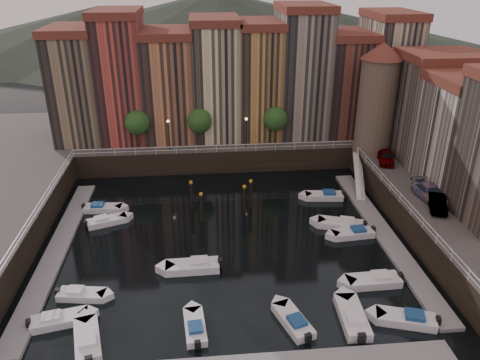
{
  "coord_description": "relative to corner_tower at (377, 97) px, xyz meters",
  "views": [
    {
      "loc": [
        -2.23,
        -40.42,
        25.15
      ],
      "look_at": [
        1.95,
        4.0,
        4.49
      ],
      "focal_mm": 35.0,
      "sensor_mm": 36.0,
      "label": 1
    }
  ],
  "objects": [
    {
      "name": "gangway",
      "position": [
        -2.9,
        -4.5,
        -8.28
      ],
      "size": [
        2.78,
        8.32,
        3.73
      ],
      "color": "white",
      "rests_on": "ground"
    },
    {
      "name": "ground",
      "position": [
        -20.0,
        -14.5,
        -10.19
      ],
      "size": [
        200.0,
        200.0,
        0.0
      ],
      "primitive_type": "plane",
      "color": "black",
      "rests_on": "ground"
    },
    {
      "name": "right_terrace",
      "position": [
        6.5,
        -10.7,
        -0.64
      ],
      "size": [
        9.3,
        24.3,
        14.0
      ],
      "color": "#685B4F",
      "rests_on": "quay_right"
    },
    {
      "name": "car_a",
      "position": [
        0.39,
        -4.07,
        -6.46
      ],
      "size": [
        2.79,
        4.61,
        1.47
      ],
      "primitive_type": "imported",
      "rotation": [
        0.0,
        0.0,
        -0.26
      ],
      "color": "gray",
      "rests_on": "quay_right"
    },
    {
      "name": "boat_right_1",
      "position": [
        -7.62,
        -23.29,
        -9.81
      ],
      "size": [
        4.96,
        1.91,
        1.13
      ],
      "rotation": [
        0.0,
        0.0,
        3.17
      ],
      "color": "silver",
      "rests_on": "ground"
    },
    {
      "name": "far_terrace",
      "position": [
        -16.69,
        9.0,
        0.76
      ],
      "size": [
        48.7,
        10.3,
        17.5
      ],
      "color": "#816C52",
      "rests_on": "quay_far"
    },
    {
      "name": "mountains",
      "position": [
        -18.28,
        95.5,
        -2.28
      ],
      "size": [
        145.0,
        100.0,
        18.0
      ],
      "color": "#2D382D",
      "rests_on": "ground"
    },
    {
      "name": "boat_extra_840",
      "position": [
        -23.12,
        -19.73,
        -9.8
      ],
      "size": [
        5.11,
        1.95,
        1.17
      ],
      "rotation": [
        0.0,
        0.0,
        3.16
      ],
      "color": "silver",
      "rests_on": "ground"
    },
    {
      "name": "boat_near_3",
      "position": [
        -10.94,
        -27.66,
        -9.8
      ],
      "size": [
        2.1,
        5.19,
        1.18
      ],
      "rotation": [
        0.0,
        0.0,
        1.52
      ],
      "color": "silver",
      "rests_on": "ground"
    },
    {
      "name": "boat_near_0",
      "position": [
        -30.84,
        -28.16,
        -9.82
      ],
      "size": [
        2.83,
        4.95,
        1.11
      ],
      "rotation": [
        0.0,
        0.0,
        1.82
      ],
      "color": "silver",
      "rests_on": "ground"
    },
    {
      "name": "boat_left_3",
      "position": [
        -32.39,
        -10.56,
        -9.86
      ],
      "size": [
        4.44,
        2.9,
        1.0
      ],
      "rotation": [
        0.0,
        0.0,
        0.35
      ],
      "color": "silver",
      "rests_on": "ground"
    },
    {
      "name": "corner_tower",
      "position": [
        0.0,
        0.0,
        0.0
      ],
      "size": [
        5.2,
        5.2,
        13.8
      ],
      "color": "#6B5B4C",
      "rests_on": "quay_right"
    },
    {
      "name": "railings",
      "position": [
        -20.0,
        -9.62,
        -6.41
      ],
      "size": [
        36.08,
        34.04,
        0.52
      ],
      "color": "white",
      "rests_on": "ground"
    },
    {
      "name": "dock_left",
      "position": [
        -36.2,
        -15.5,
        -10.02
      ],
      "size": [
        2.0,
        28.0,
        0.35
      ],
      "primitive_type": "cube",
      "color": "gray",
      "rests_on": "ground"
    },
    {
      "name": "boat_right_0",
      "position": [
        -6.79,
        -28.16,
        -9.83
      ],
      "size": [
        4.85,
        2.98,
        1.09
      ],
      "rotation": [
        0.0,
        0.0,
        2.84
      ],
      "color": "silver",
      "rests_on": "ground"
    },
    {
      "name": "mooring_pilings",
      "position": [
        -19.91,
        -9.38,
        -8.54
      ],
      "size": [
        6.95,
        3.36,
        3.78
      ],
      "color": "black",
      "rests_on": "ground"
    },
    {
      "name": "car_c",
      "position": [
        1.22,
        -14.02,
        -6.45
      ],
      "size": [
        2.6,
        5.31,
        1.49
      ],
      "primitive_type": "imported",
      "rotation": [
        0.0,
        0.0,
        0.1
      ],
      "color": "gray",
      "rests_on": "quay_right"
    },
    {
      "name": "boat_right_2",
      "position": [
        -6.94,
        -15.46,
        -9.85
      ],
      "size": [
        4.57,
        2.01,
        1.03
      ],
      "rotation": [
        0.0,
        0.0,
        3.23
      ],
      "color": "silver",
      "rests_on": "ground"
    },
    {
      "name": "promenade_trees",
      "position": [
        -21.33,
        3.7,
        -3.61
      ],
      "size": [
        21.2,
        3.2,
        5.2
      ],
      "color": "black",
      "rests_on": "quay_far"
    },
    {
      "name": "dock_right",
      "position": [
        -3.8,
        -15.5,
        -10.02
      ],
      "size": [
        2.0,
        28.0,
        0.35
      ],
      "primitive_type": "cube",
      "color": "gray",
      "rests_on": "ground"
    },
    {
      "name": "boat_left_1",
      "position": [
        -32.44,
        -22.73,
        -9.87
      ],
      "size": [
        4.23,
        2.06,
        0.95
      ],
      "rotation": [
        0.0,
        0.0,
        -0.15
      ],
      "color": "silver",
      "rests_on": "ground"
    },
    {
      "name": "street_lamps",
      "position": [
        -21.0,
        2.7,
        -4.3
      ],
      "size": [
        10.36,
        0.36,
        4.18
      ],
      "color": "black",
      "rests_on": "quay_far"
    },
    {
      "name": "car_b",
      "position": [
        0.94,
        -16.09,
        -6.51
      ],
      "size": [
        2.66,
        4.41,
        1.37
      ],
      "primitive_type": "imported",
      "rotation": [
        0.0,
        0.0,
        -0.31
      ],
      "color": "gray",
      "rests_on": "quay_right"
    },
    {
      "name": "boat_right_3",
      "position": [
        -7.63,
        -13.62,
        -9.81
      ],
      "size": [
        5.1,
        3.22,
        1.15
      ],
      "rotation": [
        0.0,
        0.0,
        2.82
      ],
      "color": "silver",
      "rests_on": "ground"
    },
    {
      "name": "boat_near_1",
      "position": [
        -23.05,
        -27.51,
        -9.87
      ],
      "size": [
        1.86,
        4.23,
        0.96
      ],
      "rotation": [
        0.0,
        0.0,
        1.66
      ],
      "color": "silver",
      "rests_on": "ground"
    },
    {
      "name": "boat_right_4",
      "position": [
        -7.68,
        -6.94,
        -9.84
      ],
      "size": [
        4.69,
        2.09,
        1.06
      ],
      "rotation": [
        0.0,
        0.0,
        3.04
      ],
      "color": "silver",
      "rests_on": "ground"
    },
    {
      "name": "boat_near_2",
      "position": [
        -15.54,
        -27.58,
        -9.85
      ],
      "size": [
        2.87,
        4.6,
        1.03
      ],
      "rotation": [
        0.0,
        0.0,
        1.89
      ],
      "color": "silver",
      "rests_on": "ground"
    },
    {
      "name": "boat_left_0",
      "position": [
        -33.5,
        -25.74,
        -9.85
      ],
      "size": [
        4.59,
        2.47,
        1.03
      ],
      "rotation": [
        0.0,
        0.0,
        0.21
      ],
      "color": "silver",
      "rests_on": "ground"
    },
    {
      "name": "boat_left_4",
      "position": [
        -33.28,
        -7.57,
        -9.86
      ],
      "size": [
        4.43,
        1.87,
        1.0
      ],
      "rotation": [
        0.0,
        0.0,
        -0.07
      ],
      "color": "silver",
      "rests_on": "ground"
    },
    {
      "name": "quay_far",
      "position": [
        -20.0,
        11.5,
        -8.69
      ],
      "size": [
        80.0,
        20.0,
        3.0
      ],
      "primitive_type": "cube",
      "color": "black",
      "rests_on": "ground"
    }
  ]
}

